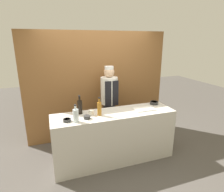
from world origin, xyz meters
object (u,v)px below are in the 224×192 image
sauce_bowl_white (67,120)px  chef_center (109,102)px  cup_cream (91,112)px  cutting_board (144,109)px  sauce_bowl_yellow (154,103)px  bottle_clear (76,115)px  sauce_bowl_red (87,117)px  bottle_amber (99,108)px  bottle_soy (80,107)px

sauce_bowl_white → chef_center: 1.26m
sauce_bowl_white → cup_cream: size_ratio=1.39×
chef_center → cutting_board: bearing=-57.7°
cup_cream → chef_center: 0.84m
sauce_bowl_yellow → bottle_clear: (-1.64, -0.35, 0.08)m
sauce_bowl_yellow → sauce_bowl_white: size_ratio=1.30×
sauce_bowl_red → bottle_amber: size_ratio=0.35×
cutting_board → bottle_amber: (-0.87, 0.00, 0.12)m
sauce_bowl_white → cup_cream: bearing=20.3°
bottle_amber → cup_cream: size_ratio=3.58×
sauce_bowl_white → bottle_clear: (0.13, -0.07, 0.09)m
cutting_board → chef_center: (-0.45, 0.72, -0.04)m
cutting_board → bottle_soy: bottle_soy is taller
cutting_board → cup_cream: bearing=175.1°
bottle_amber → bottle_soy: size_ratio=0.97×
bottle_amber → chef_center: size_ratio=0.19×
bottle_soy → chef_center: chef_center is taller
bottle_amber → sauce_bowl_white: bearing=-172.1°
sauce_bowl_red → chef_center: (0.65, 0.79, -0.06)m
sauce_bowl_white → sauce_bowl_red: (0.32, 0.00, 0.01)m
cutting_board → sauce_bowl_yellow: bearing=32.0°
sauce_bowl_red → cup_cream: bearing=55.3°
bottle_clear → cup_cream: size_ratio=3.22×
sauce_bowl_white → bottle_soy: 0.39m
bottle_amber → sauce_bowl_red: bearing=-162.7°
sauce_bowl_red → bottle_clear: 0.22m
bottle_clear → chef_center: bearing=45.5°
sauce_bowl_yellow → sauce_bowl_red: (-1.45, -0.28, -0.00)m
sauce_bowl_yellow → chef_center: 0.94m
sauce_bowl_red → bottle_clear: (-0.19, -0.07, 0.08)m
sauce_bowl_red → bottle_amber: bearing=17.3°
cutting_board → bottle_soy: (-1.17, 0.20, 0.12)m
sauce_bowl_white → sauce_bowl_red: bearing=0.8°
sauce_bowl_yellow → bottle_amber: size_ratio=0.50×
sauce_bowl_white → chef_center: bearing=39.1°
sauce_bowl_white → bottle_clear: size_ratio=0.43×
sauce_bowl_white → bottle_clear: bearing=-25.9°
bottle_clear → sauce_bowl_yellow: bearing=12.1°
cutting_board → sauce_bowl_white: bearing=-177.1°
sauce_bowl_red → cup_cream: 0.19m
cup_cream → sauce_bowl_red: bearing=-124.7°
cup_cream → bottle_clear: bearing=-142.9°
cutting_board → bottle_clear: (-1.30, -0.14, 0.10)m
bottle_soy → chef_center: size_ratio=0.20×
bottle_soy → cup_cream: bearing=-32.2°
cup_cream → chef_center: chef_center is taller
bottle_amber → cup_cream: (-0.13, 0.08, -0.08)m
sauce_bowl_white → cutting_board: bearing=2.9°
sauce_bowl_white → bottle_soy: (0.26, 0.27, 0.11)m
sauce_bowl_white → sauce_bowl_red: size_ratio=1.12×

